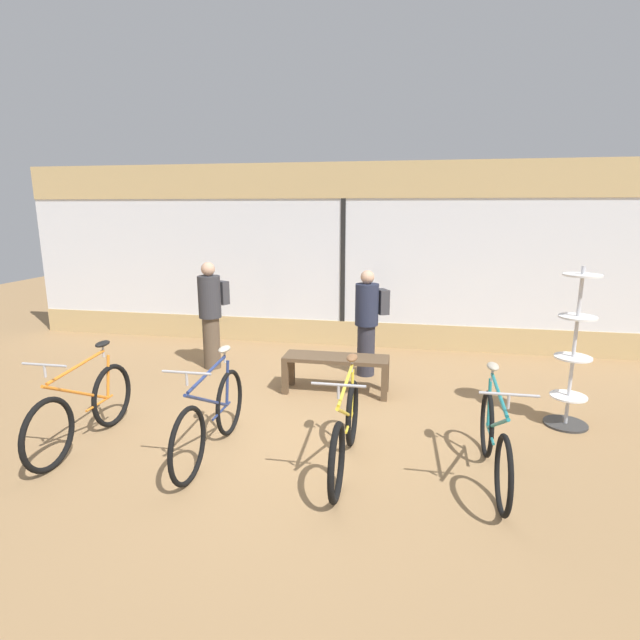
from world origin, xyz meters
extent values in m
plane|color=#99754C|center=(0.00, 0.00, 0.00)|extent=(24.00, 24.00, 0.00)
cube|color=tan|center=(0.00, 3.74, 0.23)|extent=(12.00, 0.08, 0.45)
cube|color=white|center=(0.00, 3.74, 1.52)|extent=(12.00, 0.04, 2.15)
cube|color=tan|center=(0.00, 3.74, 2.90)|extent=(12.00, 0.08, 0.60)
cube|color=black|center=(0.00, 3.71, 1.52)|extent=(0.08, 0.02, 2.15)
torus|color=black|center=(-2.09, -0.14, 0.36)|extent=(0.06, 0.72, 0.72)
torus|color=black|center=(-2.09, -1.17, 0.36)|extent=(0.06, 0.72, 0.72)
cylinder|color=orange|center=(-2.09, -0.69, 0.60)|extent=(0.03, 0.96, 0.51)
cylinder|color=orange|center=(-2.09, -0.18, 0.60)|extent=(0.03, 0.11, 0.49)
cylinder|color=orange|center=(-2.09, -0.66, 0.87)|extent=(0.03, 0.89, 0.10)
cylinder|color=orange|center=(-2.09, -0.37, 0.36)|extent=(0.03, 0.46, 0.03)
cylinder|color=#B2B2B7|center=(-2.09, -0.22, 0.91)|extent=(0.02, 0.02, 0.14)
ellipsoid|color=black|center=(-2.09, -0.22, 0.99)|extent=(0.11, 0.22, 0.06)
cylinder|color=#B2B2B7|center=(-2.09, -1.11, 0.97)|extent=(0.02, 0.02, 0.12)
cylinder|color=#ADADB2|center=(-2.09, -1.11, 1.03)|extent=(0.46, 0.02, 0.02)
torus|color=black|center=(-0.70, -0.09, 0.36)|extent=(0.05, 0.72, 0.72)
torus|color=black|center=(-0.70, -1.13, 0.36)|extent=(0.05, 0.72, 0.72)
cylinder|color=navy|center=(-0.70, -0.65, 0.60)|extent=(0.03, 0.97, 0.51)
cylinder|color=navy|center=(-0.70, -0.13, 0.60)|extent=(0.03, 0.11, 0.49)
cylinder|color=navy|center=(-0.70, -0.62, 0.87)|extent=(0.03, 0.90, 0.10)
cylinder|color=navy|center=(-0.70, -0.33, 0.36)|extent=(0.03, 0.47, 0.03)
cylinder|color=#B2B2B7|center=(-0.70, -0.17, 0.91)|extent=(0.02, 0.02, 0.14)
ellipsoid|color=#B2A893|center=(-0.70, -0.17, 0.99)|extent=(0.11, 0.22, 0.06)
cylinder|color=#B2B2B7|center=(-0.70, -1.07, 0.97)|extent=(0.02, 0.02, 0.12)
cylinder|color=#ADADB2|center=(-0.70, -1.07, 1.03)|extent=(0.46, 0.02, 0.02)
torus|color=black|center=(0.66, -0.09, 0.34)|extent=(0.06, 0.69, 0.69)
torus|color=black|center=(0.66, -1.15, 0.34)|extent=(0.06, 0.69, 0.69)
cylinder|color=gold|center=(0.66, -0.66, 0.58)|extent=(0.03, 0.99, 0.51)
cylinder|color=gold|center=(0.66, -0.13, 0.58)|extent=(0.03, 0.11, 0.49)
cylinder|color=gold|center=(0.66, -0.63, 0.86)|extent=(0.03, 0.92, 0.10)
cylinder|color=gold|center=(0.66, -0.33, 0.34)|extent=(0.03, 0.48, 0.03)
cylinder|color=#B2B2B7|center=(0.66, -0.17, 0.89)|extent=(0.02, 0.02, 0.14)
ellipsoid|color=brown|center=(0.66, -0.17, 0.97)|extent=(0.11, 0.22, 0.06)
cylinder|color=#B2B2B7|center=(0.66, -1.09, 0.95)|extent=(0.02, 0.02, 0.12)
cylinder|color=#ADADB2|center=(0.66, -1.09, 1.01)|extent=(0.46, 0.02, 0.02)
torus|color=black|center=(2.01, -0.08, 0.33)|extent=(0.05, 0.66, 0.66)
torus|color=black|center=(2.01, -1.08, 0.33)|extent=(0.05, 0.66, 0.66)
cylinder|color=#1E7A7F|center=(2.01, -0.62, 0.57)|extent=(0.03, 0.93, 0.51)
cylinder|color=#1E7A7F|center=(2.01, -0.12, 0.57)|extent=(0.03, 0.11, 0.49)
cylinder|color=#1E7A7F|center=(2.01, -0.59, 0.85)|extent=(0.03, 0.86, 0.10)
cylinder|color=#1E7A7F|center=(2.01, -0.31, 0.33)|extent=(0.03, 0.45, 0.03)
cylinder|color=#B2B2B7|center=(2.01, -0.16, 0.88)|extent=(0.02, 0.02, 0.14)
ellipsoid|color=#B2A893|center=(2.01, -0.16, 0.96)|extent=(0.11, 0.22, 0.06)
cylinder|color=#B2B2B7|center=(2.01, -1.02, 0.94)|extent=(0.02, 0.02, 0.12)
cylinder|color=#ADADB2|center=(2.01, -1.02, 1.00)|extent=(0.46, 0.02, 0.02)
cylinder|color=#333333|center=(3.02, 0.82, 0.01)|extent=(0.48, 0.48, 0.03)
cylinder|color=silver|center=(3.02, 0.82, 0.92)|extent=(0.04, 0.04, 1.84)
cylinder|color=white|center=(3.02, 0.82, 0.35)|extent=(0.40, 0.40, 0.02)
cylinder|color=white|center=(3.02, 0.82, 0.81)|extent=(0.40, 0.40, 0.02)
cylinder|color=white|center=(3.02, 0.82, 1.28)|extent=(0.40, 0.40, 0.02)
cylinder|color=white|center=(3.02, 0.82, 1.74)|extent=(0.40, 0.40, 0.02)
cube|color=brown|center=(0.26, 1.35, 0.48)|extent=(1.40, 0.44, 0.05)
cube|color=brown|center=(-0.40, 1.17, 0.23)|extent=(0.08, 0.08, 0.46)
cube|color=brown|center=(0.92, 1.17, 0.23)|extent=(0.08, 0.08, 0.46)
cube|color=brown|center=(-0.40, 1.53, 0.23)|extent=(0.08, 0.08, 0.46)
cube|color=brown|center=(0.92, 1.53, 0.23)|extent=(0.08, 0.08, 0.46)
cylinder|color=brown|center=(-1.80, 2.05, 0.40)|extent=(0.34, 0.34, 0.81)
cylinder|color=#333338|center=(-1.80, 2.05, 1.12)|extent=(0.45, 0.45, 0.64)
sphere|color=tan|center=(-1.80, 2.05, 1.55)|extent=(0.21, 0.21, 0.21)
cube|color=#38383D|center=(-1.70, 2.27, 1.16)|extent=(0.28, 0.23, 0.36)
cylinder|color=#2D2D38|center=(0.58, 2.16, 0.38)|extent=(0.35, 0.35, 0.77)
cylinder|color=#23283D|center=(0.58, 2.16, 1.07)|extent=(0.46, 0.46, 0.61)
sphere|color=tan|center=(0.58, 2.16, 1.47)|extent=(0.20, 0.20, 0.20)
cube|color=#38383D|center=(0.79, 2.27, 1.10)|extent=(0.24, 0.28, 0.36)
camera|label=1|loc=(1.23, -4.95, 2.45)|focal=28.00mm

